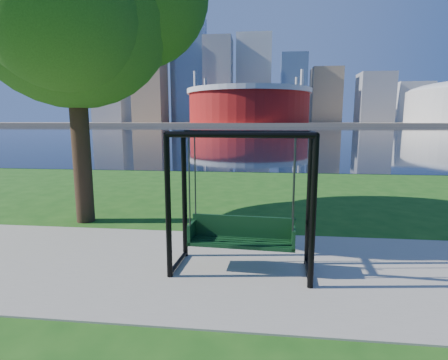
# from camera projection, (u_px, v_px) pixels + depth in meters

# --- Properties ---
(ground) EXTENTS (900.00, 900.00, 0.00)m
(ground) POSITION_uv_depth(u_px,v_px,m) (213.00, 257.00, 7.01)
(ground) COLOR #1E5114
(ground) RESTS_ON ground
(path) EXTENTS (120.00, 4.00, 0.03)m
(path) POSITION_uv_depth(u_px,v_px,m) (209.00, 267.00, 6.52)
(path) COLOR #9E937F
(path) RESTS_ON ground
(river) EXTENTS (900.00, 180.00, 0.02)m
(river) POSITION_uv_depth(u_px,v_px,m) (261.00, 131.00, 106.95)
(river) COLOR black
(river) RESTS_ON ground
(far_bank) EXTENTS (900.00, 228.00, 2.00)m
(far_bank) POSITION_uv_depth(u_px,v_px,m) (264.00, 124.00, 306.68)
(far_bank) COLOR #937F60
(far_bank) RESTS_ON ground
(stadium) EXTENTS (83.00, 83.00, 32.00)m
(stadium) POSITION_uv_depth(u_px,v_px,m) (249.00, 105.00, 236.06)
(stadium) COLOR maroon
(stadium) RESTS_ON far_bank
(skyline) EXTENTS (392.00, 66.00, 96.50)m
(skyline) POSITION_uv_depth(u_px,v_px,m) (260.00, 84.00, 314.53)
(skyline) COLOR gray
(skyline) RESTS_ON far_bank
(swing) EXTENTS (2.53, 1.21, 2.54)m
(swing) POSITION_uv_depth(u_px,v_px,m) (242.00, 205.00, 6.18)
(swing) COLOR black
(swing) RESTS_ON ground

